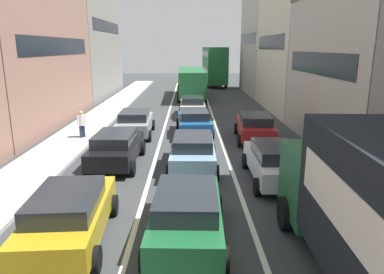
% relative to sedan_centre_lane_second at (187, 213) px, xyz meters
% --- Properties ---
extents(sidewalk_left, '(2.60, 64.00, 0.14)m').
position_rel_sedan_centre_lane_second_xyz_m(sidewalk_left, '(-6.50, 13.06, -0.73)').
color(sidewalk_left, '#A8A8A8').
rests_on(sidewalk_left, ground).
extents(lane_stripe_left, '(0.16, 60.00, 0.01)m').
position_rel_sedan_centre_lane_second_xyz_m(lane_stripe_left, '(-1.50, 13.06, -0.79)').
color(lane_stripe_left, silver).
rests_on(lane_stripe_left, ground).
extents(lane_stripe_right, '(0.16, 60.00, 0.01)m').
position_rel_sedan_centre_lane_second_xyz_m(lane_stripe_right, '(1.90, 13.06, -0.79)').
color(lane_stripe_right, silver).
rests_on(lane_stripe_right, ground).
extents(building_row_left, '(7.20, 43.90, 13.23)m').
position_rel_sedan_centre_lane_second_xyz_m(building_row_left, '(-11.80, 17.72, 4.56)').
color(building_row_left, '#936B5B').
rests_on(building_row_left, ground).
extents(building_row_right, '(7.20, 43.90, 11.14)m').
position_rel_sedan_centre_lane_second_xyz_m(building_row_right, '(10.09, 15.72, 4.23)').
color(building_row_right, '#B2ADA3').
rests_on(building_row_right, ground).
extents(sedan_centre_lane_second, '(2.18, 4.36, 1.49)m').
position_rel_sedan_centre_lane_second_xyz_m(sedan_centre_lane_second, '(0.00, 0.00, 0.00)').
color(sedan_centre_lane_second, '#19592D').
rests_on(sedan_centre_lane_second, ground).
extents(wagon_left_lane_second, '(2.26, 4.40, 1.49)m').
position_rel_sedan_centre_lane_second_xyz_m(wagon_left_lane_second, '(-3.11, -0.05, 0.00)').
color(wagon_left_lane_second, '#B29319').
rests_on(wagon_left_lane_second, ground).
extents(hatchback_centre_lane_third, '(2.13, 4.34, 1.49)m').
position_rel_sedan_centre_lane_second_xyz_m(hatchback_centre_lane_third, '(0.24, 5.83, 0.00)').
color(hatchback_centre_lane_third, '#759EB7').
rests_on(hatchback_centre_lane_third, ground).
extents(sedan_left_lane_third, '(2.13, 4.33, 1.49)m').
position_rel_sedan_centre_lane_second_xyz_m(sedan_left_lane_third, '(-3.13, 6.40, 0.00)').
color(sedan_left_lane_third, black).
rests_on(sedan_left_lane_third, ground).
extents(coupe_centre_lane_fourth, '(2.24, 4.38, 1.49)m').
position_rel_sedan_centre_lane_second_xyz_m(coupe_centre_lane_fourth, '(0.39, 12.04, 0.00)').
color(coupe_centre_lane_fourth, '#194C8C').
rests_on(coupe_centre_lane_fourth, ground).
extents(sedan_left_lane_fourth, '(2.15, 4.34, 1.49)m').
position_rel_sedan_centre_lane_second_xyz_m(sedan_left_lane_fourth, '(-3.08, 11.76, 0.00)').
color(sedan_left_lane_fourth, gray).
rests_on(sedan_left_lane_fourth, ground).
extents(sedan_centre_lane_fifth, '(2.06, 4.30, 1.49)m').
position_rel_sedan_centre_lane_second_xyz_m(sedan_centre_lane_fifth, '(0.37, 17.79, 0.00)').
color(sedan_centre_lane_fifth, beige).
rests_on(sedan_centre_lane_fifth, ground).
extents(sedan_right_lane_behind_truck, '(2.09, 4.31, 1.49)m').
position_rel_sedan_centre_lane_second_xyz_m(sedan_right_lane_behind_truck, '(3.41, 4.36, 0.00)').
color(sedan_right_lane_behind_truck, silver).
rests_on(sedan_right_lane_behind_truck, ground).
extents(wagon_right_lane_far, '(2.29, 4.41, 1.49)m').
position_rel_sedan_centre_lane_second_xyz_m(wagon_right_lane_far, '(3.77, 10.61, 0.00)').
color(wagon_right_lane_far, '#A51E1E').
rests_on(wagon_right_lane_far, ground).
extents(bus_mid_queue_primary, '(2.97, 10.55, 2.90)m').
position_rel_sedan_centre_lane_second_xyz_m(bus_mid_queue_primary, '(0.34, 27.78, 0.96)').
color(bus_mid_queue_primary, '#1E6033').
rests_on(bus_mid_queue_primary, ground).
extents(bus_far_queue_secondary, '(3.02, 10.57, 5.06)m').
position_rel_sedan_centre_lane_second_xyz_m(bus_far_queue_secondary, '(3.56, 40.24, 2.03)').
color(bus_far_queue_secondary, '#1E6033').
rests_on(bus_far_queue_secondary, ground).
extents(pedestrian_mid_sidewalk, '(0.38, 0.44, 1.66)m').
position_rel_sedan_centre_lane_second_xyz_m(pedestrian_mid_sidewalk, '(-5.93, 10.83, 0.15)').
color(pedestrian_mid_sidewalk, '#262D47').
rests_on(pedestrian_mid_sidewalk, ground).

